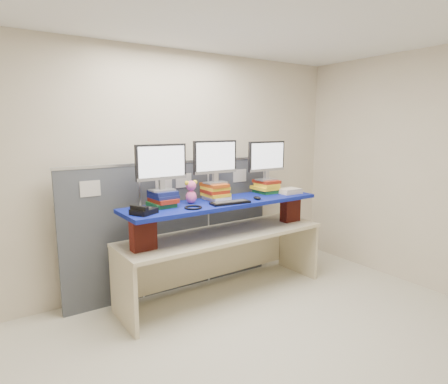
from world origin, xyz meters
TOP-DOWN VIEW (x-y plane):
  - room at (0.00, 0.00)m, footprint 5.00×4.00m
  - cubicle_partition at (-0.00, 1.78)m, footprint 2.60×0.06m
  - desk at (0.38, 1.32)m, footprint 2.44×0.77m
  - brick_pier_left at (-0.61, 1.25)m, footprint 0.24×0.13m
  - brick_pier_right at (1.36, 1.30)m, footprint 0.24×0.13m
  - blue_board at (0.38, 1.32)m, footprint 2.31×0.63m
  - book_stack_left at (-0.31, 1.43)m, footprint 0.27×0.31m
  - book_stack_center at (0.34, 1.44)m, footprint 0.26×0.31m
  - book_stack_right at (1.10, 1.47)m, footprint 0.26×0.30m
  - monitor_left at (-0.32, 1.43)m, footprint 0.55×0.16m
  - monitor_center at (0.34, 1.44)m, footprint 0.55×0.16m
  - monitor_right at (1.10, 1.46)m, footprint 0.55×0.16m
  - keyboard at (0.34, 1.15)m, footprint 0.45×0.18m
  - mouse at (0.73, 1.18)m, footprint 0.09×0.13m
  - desk_phone at (-0.61, 1.21)m, footprint 0.27×0.26m
  - headset at (-0.10, 1.17)m, footprint 0.23×0.23m
  - plush_toy at (0.01, 1.40)m, footprint 0.15×0.11m
  - binder_stack at (1.32, 1.28)m, footprint 0.26×0.21m

SIDE VIEW (x-z plane):
  - desk at x=0.38m, z-range 0.22..0.96m
  - cubicle_partition at x=0.00m, z-range 0.00..1.53m
  - brick_pier_left at x=-0.61m, z-range 0.74..1.06m
  - brick_pier_right at x=1.36m, z-range 0.74..1.06m
  - blue_board at x=0.38m, z-range 1.06..1.10m
  - headset at x=-0.10m, z-range 1.10..1.12m
  - keyboard at x=0.34m, z-range 1.10..1.13m
  - mouse at x=0.73m, z-range 1.10..1.14m
  - binder_stack at x=1.32m, z-range 1.10..1.16m
  - desk_phone at x=-0.61m, z-range 1.09..1.18m
  - book_stack_right at x=1.10m, z-range 1.10..1.26m
  - book_stack_left at x=-0.31m, z-range 1.10..1.26m
  - book_stack_center at x=0.34m, z-range 1.10..1.29m
  - plush_toy at x=0.01m, z-range 1.10..1.35m
  - room at x=0.00m, z-range 0.00..2.80m
  - monitor_right at x=1.10m, z-range 1.29..1.77m
  - monitor_left at x=-0.32m, z-range 1.30..1.77m
  - monitor_center at x=0.34m, z-range 1.32..1.80m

